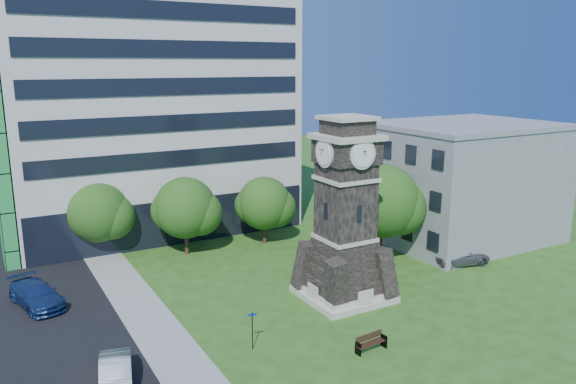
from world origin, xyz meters
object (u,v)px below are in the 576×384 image
clock_tower (345,222)px  car_east_lot (461,256)px  park_bench (371,342)px  street_sign (252,326)px  car_street_north (36,295)px  car_street_mid (116,375)px

clock_tower → car_east_lot: size_ratio=2.65×
park_bench → street_sign: bearing=144.2°
car_east_lot → car_street_north: bearing=87.9°
car_street_mid → street_sign: bearing=14.1°
clock_tower → car_east_lot: bearing=3.3°
clock_tower → park_bench: size_ratio=6.48×
park_bench → car_street_north: bearing=130.2°
car_east_lot → street_sign: size_ratio=2.12×
clock_tower → car_east_lot: (11.73, 0.68, -4.64)m
car_street_north → car_street_mid: bearing=-94.2°
car_street_north → street_sign: (9.76, -12.05, 0.59)m
clock_tower → car_street_mid: size_ratio=2.82×
car_street_north → park_bench: 21.73m
park_bench → clock_tower: bearing=61.9°
street_sign → car_east_lot: bearing=21.5°
clock_tower → park_bench: clock_tower is taller
car_east_lot → park_bench: car_east_lot is taller
car_street_mid → park_bench: size_ratio=2.30×
car_east_lot → park_bench: size_ratio=2.44×
car_street_north → clock_tower: bearing=-40.1°
car_street_mid → car_east_lot: 28.02m
street_sign → park_bench: bearing=-21.0°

